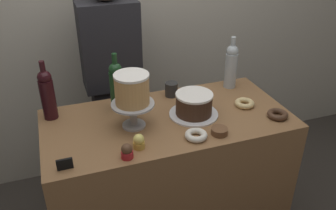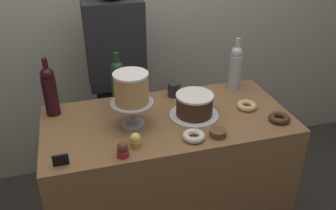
{
  "view_description": "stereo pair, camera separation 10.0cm",
  "coord_description": "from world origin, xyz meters",
  "px_view_note": "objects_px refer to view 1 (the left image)",
  "views": [
    {
      "loc": [
        -0.54,
        -1.54,
        1.87
      ],
      "look_at": [
        0.0,
        0.0,
        0.96
      ],
      "focal_mm": 37.9,
      "sensor_mm": 36.0,
      "label": 1
    },
    {
      "loc": [
        -0.44,
        -1.57,
        1.87
      ],
      "look_at": [
        0.0,
        0.0,
        0.96
      ],
      "focal_mm": 37.9,
      "sensor_mm": 36.0,
      "label": 2
    }
  ],
  "objects_px": {
    "barista_figure": "(113,87)",
    "cupcake_chocolate": "(127,151)",
    "wine_bottle_green": "(116,85)",
    "coffee_cup_ceramic": "(171,89)",
    "white_layer_cake": "(132,89)",
    "price_sign_chalkboard": "(65,164)",
    "donut_chocolate": "(277,115)",
    "donut_glazed": "(245,103)",
    "wine_bottle_dark_red": "(47,94)",
    "cookie_stack": "(219,131)",
    "chocolate_round_cake": "(194,104)",
    "donut_sugar": "(196,135)",
    "cupcake_lemon": "(139,142)",
    "wine_bottle_clear": "(231,65)",
    "cake_stand_pedestal": "(133,111)"
  },
  "relations": [
    {
      "from": "cupcake_lemon",
      "to": "donut_sugar",
      "type": "relative_size",
      "value": 0.66
    },
    {
      "from": "cupcake_lemon",
      "to": "wine_bottle_clear",
      "type": "bearing_deg",
      "value": 32.08
    },
    {
      "from": "cake_stand_pedestal",
      "to": "donut_chocolate",
      "type": "xyz_separation_m",
      "value": [
        0.75,
        -0.17,
        -0.08
      ]
    },
    {
      "from": "cake_stand_pedestal",
      "to": "coffee_cup_ceramic",
      "type": "bearing_deg",
      "value": 40.56
    },
    {
      "from": "cupcake_lemon",
      "to": "donut_glazed",
      "type": "height_order",
      "value": "cupcake_lemon"
    },
    {
      "from": "donut_chocolate",
      "to": "chocolate_round_cake",
      "type": "bearing_deg",
      "value": 157.65
    },
    {
      "from": "cupcake_chocolate",
      "to": "donut_sugar",
      "type": "relative_size",
      "value": 0.66
    },
    {
      "from": "wine_bottle_clear",
      "to": "donut_chocolate",
      "type": "distance_m",
      "value": 0.45
    },
    {
      "from": "cookie_stack",
      "to": "donut_sugar",
      "type": "bearing_deg",
      "value": 177.41
    },
    {
      "from": "white_layer_cake",
      "to": "price_sign_chalkboard",
      "type": "xyz_separation_m",
      "value": [
        -0.37,
        -0.24,
        -0.19
      ]
    },
    {
      "from": "barista_figure",
      "to": "coffee_cup_ceramic",
      "type": "bearing_deg",
      "value": -47.99
    },
    {
      "from": "barista_figure",
      "to": "cupcake_chocolate",
      "type": "bearing_deg",
      "value": -96.91
    },
    {
      "from": "donut_sugar",
      "to": "donut_chocolate",
      "type": "xyz_separation_m",
      "value": [
        0.49,
        0.04,
        0.0
      ]
    },
    {
      "from": "cupcake_lemon",
      "to": "donut_chocolate",
      "type": "xyz_separation_m",
      "value": [
        0.78,
        0.02,
        -0.02
      ]
    },
    {
      "from": "donut_chocolate",
      "to": "cake_stand_pedestal",
      "type": "bearing_deg",
      "value": 167.38
    },
    {
      "from": "donut_sugar",
      "to": "barista_figure",
      "type": "bearing_deg",
      "value": 107.97
    },
    {
      "from": "cupcake_lemon",
      "to": "coffee_cup_ceramic",
      "type": "bearing_deg",
      "value": 54.2
    },
    {
      "from": "wine_bottle_green",
      "to": "barista_figure",
      "type": "bearing_deg",
      "value": 83.45
    },
    {
      "from": "donut_sugar",
      "to": "barista_figure",
      "type": "relative_size",
      "value": 0.07
    },
    {
      "from": "cookie_stack",
      "to": "coffee_cup_ceramic",
      "type": "distance_m",
      "value": 0.48
    },
    {
      "from": "cupcake_chocolate",
      "to": "price_sign_chalkboard",
      "type": "distance_m",
      "value": 0.27
    },
    {
      "from": "white_layer_cake",
      "to": "wine_bottle_green",
      "type": "relative_size",
      "value": 0.54
    },
    {
      "from": "wine_bottle_clear",
      "to": "cookie_stack",
      "type": "bearing_deg",
      "value": -122.99
    },
    {
      "from": "wine_bottle_green",
      "to": "cookie_stack",
      "type": "height_order",
      "value": "wine_bottle_green"
    },
    {
      "from": "coffee_cup_ceramic",
      "to": "barista_figure",
      "type": "bearing_deg",
      "value": 132.01
    },
    {
      "from": "donut_chocolate",
      "to": "barista_figure",
      "type": "relative_size",
      "value": 0.07
    },
    {
      "from": "wine_bottle_green",
      "to": "barista_figure",
      "type": "xyz_separation_m",
      "value": [
        0.04,
        0.37,
        -0.19
      ]
    },
    {
      "from": "donut_glazed",
      "to": "donut_chocolate",
      "type": "relative_size",
      "value": 1.0
    },
    {
      "from": "cupcake_chocolate",
      "to": "donut_chocolate",
      "type": "relative_size",
      "value": 0.66
    },
    {
      "from": "wine_bottle_green",
      "to": "coffee_cup_ceramic",
      "type": "distance_m",
      "value": 0.35
    },
    {
      "from": "cupcake_chocolate",
      "to": "donut_sugar",
      "type": "xyz_separation_m",
      "value": [
        0.36,
        0.04,
        -0.02
      ]
    },
    {
      "from": "donut_glazed",
      "to": "wine_bottle_dark_red",
      "type": "bearing_deg",
      "value": 167.52
    },
    {
      "from": "donut_glazed",
      "to": "price_sign_chalkboard",
      "type": "distance_m",
      "value": 1.05
    },
    {
      "from": "donut_glazed",
      "to": "cookie_stack",
      "type": "height_order",
      "value": "same"
    },
    {
      "from": "cake_stand_pedestal",
      "to": "coffee_cup_ceramic",
      "type": "distance_m",
      "value": 0.4
    },
    {
      "from": "white_layer_cake",
      "to": "cookie_stack",
      "type": "height_order",
      "value": "white_layer_cake"
    },
    {
      "from": "price_sign_chalkboard",
      "to": "cake_stand_pedestal",
      "type": "bearing_deg",
      "value": 32.96
    },
    {
      "from": "white_layer_cake",
      "to": "cupcake_lemon",
      "type": "xyz_separation_m",
      "value": [
        -0.03,
        -0.19,
        -0.18
      ]
    },
    {
      "from": "wine_bottle_dark_red",
      "to": "donut_sugar",
      "type": "height_order",
      "value": "wine_bottle_dark_red"
    },
    {
      "from": "cupcake_chocolate",
      "to": "cookie_stack",
      "type": "xyz_separation_m",
      "value": [
        0.48,
        0.04,
        -0.02
      ]
    },
    {
      "from": "wine_bottle_clear",
      "to": "cupcake_lemon",
      "type": "xyz_separation_m",
      "value": [
        -0.71,
        -0.45,
        -0.11
      ]
    },
    {
      "from": "donut_glazed",
      "to": "chocolate_round_cake",
      "type": "bearing_deg",
      "value": 179.48
    },
    {
      "from": "wine_bottle_green",
      "to": "cookie_stack",
      "type": "bearing_deg",
      "value": -45.46
    },
    {
      "from": "cake_stand_pedestal",
      "to": "donut_chocolate",
      "type": "height_order",
      "value": "cake_stand_pedestal"
    },
    {
      "from": "donut_chocolate",
      "to": "price_sign_chalkboard",
      "type": "xyz_separation_m",
      "value": [
        -1.12,
        -0.07,
        0.01
      ]
    },
    {
      "from": "donut_chocolate",
      "to": "cupcake_lemon",
      "type": "bearing_deg",
      "value": -178.21
    },
    {
      "from": "chocolate_round_cake",
      "to": "cupcake_lemon",
      "type": "height_order",
      "value": "chocolate_round_cake"
    },
    {
      "from": "wine_bottle_green",
      "to": "price_sign_chalkboard",
      "type": "distance_m",
      "value": 0.57
    },
    {
      "from": "cupcake_chocolate",
      "to": "cookie_stack",
      "type": "bearing_deg",
      "value": 4.38
    },
    {
      "from": "white_layer_cake",
      "to": "chocolate_round_cake",
      "type": "distance_m",
      "value": 0.37
    }
  ]
}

